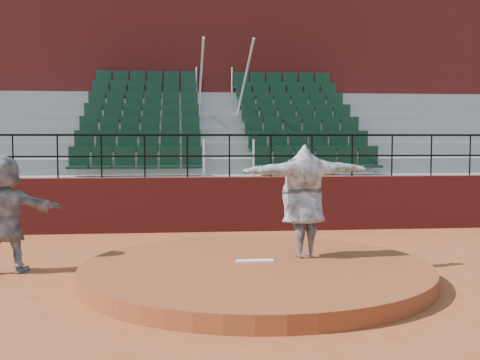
% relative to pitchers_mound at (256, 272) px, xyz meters
% --- Properties ---
extents(ground, '(90.00, 90.00, 0.00)m').
position_rel_pitchers_mound_xyz_m(ground, '(0.00, 0.00, -0.12)').
color(ground, '#A74D25').
rests_on(ground, ground).
extents(pitchers_mound, '(5.50, 5.50, 0.25)m').
position_rel_pitchers_mound_xyz_m(pitchers_mound, '(0.00, 0.00, 0.00)').
color(pitchers_mound, brown).
rests_on(pitchers_mound, ground).
extents(pitching_rubber, '(0.60, 0.15, 0.03)m').
position_rel_pitchers_mound_xyz_m(pitching_rubber, '(0.00, 0.15, 0.14)').
color(pitching_rubber, white).
rests_on(pitching_rubber, pitchers_mound).
extents(boundary_wall, '(24.00, 0.30, 1.30)m').
position_rel_pitchers_mound_xyz_m(boundary_wall, '(0.00, 5.00, 0.53)').
color(boundary_wall, maroon).
rests_on(boundary_wall, ground).
extents(wall_railing, '(24.04, 0.05, 1.03)m').
position_rel_pitchers_mound_xyz_m(wall_railing, '(0.00, 5.00, 1.90)').
color(wall_railing, black).
rests_on(wall_railing, boundary_wall).
extents(seating_deck, '(24.00, 5.97, 4.63)m').
position_rel_pitchers_mound_xyz_m(seating_deck, '(0.00, 8.65, 1.32)').
color(seating_deck, gray).
rests_on(seating_deck, ground).
extents(press_box_facade, '(24.00, 3.00, 7.10)m').
position_rel_pitchers_mound_xyz_m(press_box_facade, '(0.00, 12.60, 3.43)').
color(press_box_facade, maroon).
rests_on(press_box_facade, ground).
extents(pitcher, '(2.38, 1.07, 1.87)m').
position_rel_pitchers_mound_xyz_m(pitcher, '(0.85, 0.48, 1.06)').
color(pitcher, black).
rests_on(pitcher, pitchers_mound).
extents(fielder, '(1.87, 0.79, 1.96)m').
position_rel_pitchers_mound_xyz_m(fielder, '(-4.07, 0.90, 0.85)').
color(fielder, black).
rests_on(fielder, ground).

